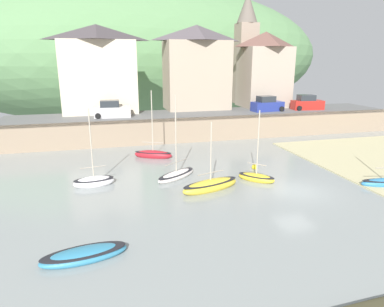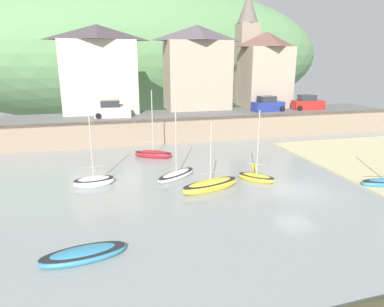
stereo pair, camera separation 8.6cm
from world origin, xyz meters
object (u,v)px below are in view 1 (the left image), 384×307
Objects in this scene: waterfront_building_centre at (197,67)px; sailboat_blue_trim at (94,181)px; rowboat_small_beached at (176,175)px; parked_car_near_slipway at (112,110)px; waterfront_building_left at (99,69)px; sailboat_white_hull at (256,177)px; mooring_buoy at (254,167)px; parked_car_end_of_row at (307,103)px; parked_car_by_wall at (267,105)px; waterfront_building_right at (264,69)px; church_with_spire at (246,48)px; motorboat_with_cabin at (84,255)px; sailboat_tall_mast at (210,185)px; fishing_boat_green at (153,154)px.

waterfront_building_centre reaches higher than sailboat_blue_trim.
sailboat_blue_trim is at bearing -123.15° from waterfront_building_centre.
parked_car_near_slipway is at bearing 67.67° from rowboat_small_beached.
waterfront_building_left is 12.53m from waterfront_building_centre.
mooring_buoy is at bearing 113.89° from sailboat_white_hull.
parked_car_by_wall is at bearing -173.78° from parked_car_end_of_row.
waterfront_building_right reaches higher than parked_car_by_wall.
church_with_spire is 3.70× the size of parked_car_by_wall.
waterfront_building_centre is 10.48m from parked_car_by_wall.
sailboat_white_hull is 1.29× the size of parked_car_end_of_row.
waterfront_building_left is 26.18m from sailboat_white_hull.
church_with_spire is 34.49m from sailboat_blue_trim.
waterfront_building_centre is 9.82m from waterfront_building_right.
parked_car_near_slipway is 9.14× the size of mooring_buoy.
waterfront_building_right is 39.08m from motorboat_with_cabin.
church_with_spire reaches higher than motorboat_with_cabin.
parked_car_by_wall is (20.77, -4.50, -4.53)m from waterfront_building_left.
waterfront_building_left is 2.60× the size of motorboat_with_cabin.
waterfront_building_right is (9.82, 0.00, -0.31)m from waterfront_building_centre.
sailboat_white_hull is 1.35× the size of motorboat_with_cabin.
sailboat_white_hull is 12.02m from sailboat_blue_trim.
sailboat_blue_trim reaches higher than mooring_buoy.
waterfront_building_left is 1.62× the size of rowboat_small_beached.
parked_car_end_of_row is at bearing 95.14° from sailboat_white_hull.
mooring_buoy is (-8.68, -15.34, -3.07)m from parked_car_by_wall.
parked_car_near_slipway is (-5.89, 18.99, 2.90)m from sailboat_tall_mast.
waterfront_building_left is at bearing 67.70° from rowboat_small_beached.
sailboat_blue_trim is 1.35× the size of parked_car_by_wall.
waterfront_building_left is 2.10× the size of sailboat_tall_mast.
motorboat_with_cabin is (-1.18, -30.33, -7.53)m from waterfront_building_left.
mooring_buoy is (6.82, 0.60, -0.11)m from rowboat_small_beached.
waterfront_building_centre is at bearing 0.00° from waterfront_building_left.
motorboat_with_cabin is (-22.36, -34.33, -10.30)m from church_with_spire.
motorboat_with_cabin is at bearing -92.22° from waterfront_building_left.
sailboat_white_hull reaches higher than parked_car_near_slipway.
motorboat_with_cabin is at bearing -91.64° from parked_car_near_slipway.
fishing_boat_green is at bearing -155.65° from parked_car_by_wall.
sailboat_tall_mast is 10.95× the size of mooring_buoy.
sailboat_tall_mast is 6.23m from mooring_buoy.
waterfront_building_centre is 1.65× the size of rowboat_small_beached.
parked_car_end_of_row is at bearing -0.03° from rowboat_small_beached.
waterfront_building_left is 0.98× the size of waterfront_building_centre.
fishing_boat_green is at bearing 61.84° from motorboat_with_cabin.
parked_car_by_wall is at bearing 56.65° from fishing_boat_green.
waterfront_building_left is 22.35m from waterfront_building_right.
fishing_boat_green is 9.51m from mooring_buoy.
parked_car_end_of_row reaches higher than motorboat_with_cabin.
parked_car_by_wall is (19.61, 0.00, 0.00)m from parked_car_near_slipway.
waterfront_building_right is 27.62m from rowboat_small_beached.
sailboat_white_hull is at bearing -111.02° from church_with_spire.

